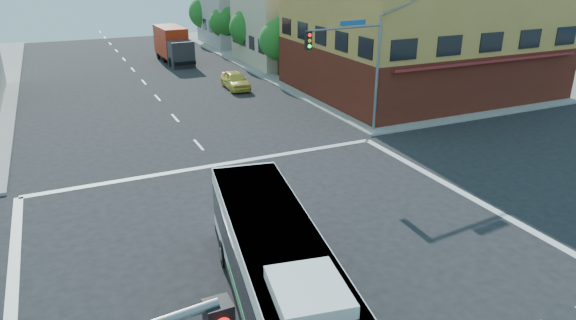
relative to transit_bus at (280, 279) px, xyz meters
name	(u,v)px	position (x,y,z in m)	size (l,w,h in m)	color
ground	(292,251)	(2.08, 3.59, -1.63)	(120.00, 120.00, 0.00)	black
sidewalk_ne	(430,48)	(37.08, 38.59, -1.56)	(50.00, 50.00, 0.15)	gray
corner_building_ne	(422,18)	(22.07, 22.07, 4.26)	(18.10, 15.44, 14.00)	#BA8C43
building_east_near	(301,18)	(19.06, 37.57, 2.87)	(12.06, 10.06, 9.00)	#BCAA8F
building_east_far	(252,3)	(19.06, 51.57, 3.37)	(12.06, 10.06, 10.00)	#A3A29E
signal_mast_ne	(355,55)	(11.16, 14.21, 3.35)	(7.91, 1.13, 8.07)	slate
street_tree_a	(280,38)	(13.98, 31.51, 1.96)	(3.60, 3.60, 5.53)	#342213
street_tree_b	(249,26)	(13.98, 39.51, 2.12)	(3.80, 3.80, 5.79)	#342213
street_tree_c	(225,20)	(13.98, 47.51, 1.83)	(3.40, 3.40, 5.29)	#342213
street_tree_d	(205,11)	(13.98, 55.51, 2.25)	(4.00, 4.00, 6.03)	#342213
transit_bus	(280,279)	(0.00, 0.00, 0.00)	(4.27, 11.52, 3.34)	black
box_truck	(173,45)	(6.77, 42.84, 0.09)	(2.58, 7.97, 3.55)	#27262C
parked_car	(235,80)	(8.69, 28.88, -0.90)	(1.72, 4.28, 1.46)	#E2CB4C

